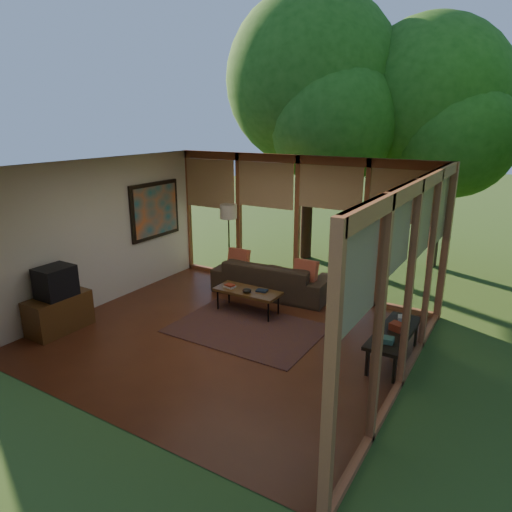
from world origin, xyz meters
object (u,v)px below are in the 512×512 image
Objects in this scene: media_cabinet at (59,313)px; coffee_table at (248,292)px; television at (55,282)px; sofa at (272,278)px; floor_lamp at (229,216)px; side_console at (388,333)px.

media_cabinet is 0.83× the size of coffee_table.
media_cabinet is 1.82× the size of television.
sofa reaches higher than media_cabinet.
floor_lamp is at bearing 75.02° from television.
television reaches higher than media_cabinet.
sofa is at bearing 152.86° from side_console.
sofa is at bearing 55.91° from media_cabinet.
sofa is 4.20× the size of television.
coffee_table is at bearing 44.45° from media_cabinet.
sofa is 3.90m from media_cabinet.
sofa is 1.65× the size of side_console.
floor_lamp is at bearing -18.47° from sofa.
television is 3.18m from coffee_table.
sofa is 1.40× the size of floor_lamp.
coffee_table is (1.29, -1.31, -1.01)m from floor_lamp.
television is at bearing 51.45° from sofa.
floor_lamp is 4.36m from side_console.
side_console is at bearing 20.96° from television.
coffee_table is 0.86× the size of side_console.
floor_lamp is 2.11m from coffee_table.
side_console is (4.85, 1.86, -0.44)m from television.
media_cabinet is 0.71× the size of side_console.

